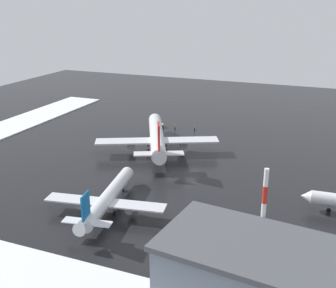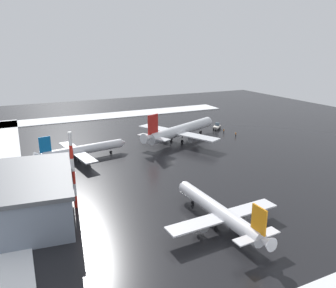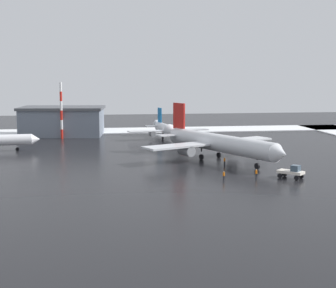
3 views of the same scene
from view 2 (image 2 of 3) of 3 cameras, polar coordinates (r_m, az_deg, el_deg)
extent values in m
plane|color=black|center=(101.42, 0.45, -2.05)|extent=(240.00, 240.00, 0.00)
cube|color=white|center=(162.41, -9.83, 4.92)|extent=(14.00, 116.00, 0.30)
cylinder|color=silver|center=(117.32, 2.53, 2.52)|extent=(17.70, 31.87, 3.79)
cone|color=silver|center=(131.80, 7.29, 3.98)|extent=(4.40, 3.96, 3.60)
cone|color=silver|center=(103.63, -3.60, 0.98)|extent=(4.61, 4.98, 3.69)
cube|color=silver|center=(120.51, -1.91, 2.75)|extent=(15.20, 10.62, 0.40)
cylinder|color=gray|center=(119.77, -0.93, 2.12)|extent=(3.63, 4.38, 2.23)
cube|color=silver|center=(109.62, 5.27, 1.27)|extent=(15.20, 10.62, 0.40)
cylinder|color=gray|center=(111.58, 4.48, 0.97)|extent=(3.63, 4.38, 2.23)
cube|color=red|center=(104.50, -2.64, 3.46)|extent=(2.27, 4.21, 6.24)
cube|color=silver|center=(107.94, -3.84, 1.49)|extent=(6.08, 4.91, 0.27)
cube|color=silver|center=(103.60, -1.15, 0.87)|extent=(6.08, 4.91, 0.27)
cylinder|color=black|center=(126.99, 5.72, 2.78)|extent=(0.27, 0.27, 0.78)
cylinder|color=black|center=(127.38, 5.70, 2.07)|extent=(0.88, 1.28, 1.23)
cylinder|color=black|center=(116.65, 0.56, 1.61)|extent=(0.27, 0.27, 0.78)
cylinder|color=black|center=(117.09, 0.56, 0.84)|extent=(0.88, 1.28, 1.23)
cylinder|color=black|center=(113.74, 2.48, 1.20)|extent=(0.27, 0.27, 0.78)
cylinder|color=black|center=(114.18, 2.47, 0.41)|extent=(0.88, 1.28, 1.23)
cylinder|color=white|center=(64.06, 8.42, -11.23)|extent=(23.81, 3.98, 2.69)
cone|color=white|center=(73.61, 2.47, -7.21)|extent=(2.03, 2.65, 2.55)
cone|color=white|center=(55.49, 16.70, -16.00)|extent=(2.94, 2.43, 2.61)
cube|color=white|center=(59.20, 4.60, -13.86)|extent=(4.03, 10.45, 0.28)
cylinder|color=gray|center=(60.64, 5.67, -13.95)|extent=(2.77, 1.72, 1.58)
cube|color=white|center=(66.34, 14.24, -10.79)|extent=(4.03, 10.45, 0.28)
cylinder|color=gray|center=(65.99, 12.91, -11.62)|extent=(2.77, 1.72, 1.58)
cube|color=orange|center=(55.15, 15.55, -12.59)|extent=(3.17, 0.46, 4.42)
cube|color=white|center=(55.37, 13.32, -15.99)|extent=(2.26, 3.90, 0.19)
cube|color=white|center=(58.25, 16.95, -14.52)|extent=(2.26, 3.90, 0.19)
cylinder|color=black|center=(70.64, 4.34, -9.38)|extent=(0.19, 0.19, 0.55)
cylinder|color=black|center=(71.15, 4.32, -10.21)|extent=(0.88, 0.32, 0.87)
cylinder|color=black|center=(62.06, 8.37, -13.46)|extent=(0.19, 0.19, 0.55)
cylinder|color=black|center=(62.64, 8.33, -14.37)|extent=(0.88, 0.32, 0.87)
cylinder|color=black|center=(63.97, 10.94, -12.62)|extent=(0.19, 0.19, 0.55)
cylinder|color=black|center=(64.53, 10.89, -13.51)|extent=(0.88, 0.32, 0.87)
cylinder|color=silver|center=(101.37, -14.32, -0.92)|extent=(6.73, 24.22, 2.73)
cone|color=silver|center=(106.29, -7.77, 0.27)|extent=(2.88, 2.34, 2.60)
cone|color=silver|center=(97.76, -21.55, -1.95)|extent=(2.77, 3.22, 2.66)
cube|color=silver|center=(106.69, -16.78, -0.38)|extent=(10.89, 5.24, 0.29)
cylinder|color=gray|center=(105.57, -16.26, -0.97)|extent=(2.04, 2.96, 1.61)
cube|color=silver|center=(94.76, -14.24, -2.30)|extent=(10.89, 5.24, 0.29)
cylinder|color=gray|center=(96.58, -14.33, -2.45)|extent=(2.04, 2.96, 1.61)
cube|color=#0C5999|center=(97.32, -20.64, -0.09)|extent=(0.82, 3.22, 4.50)
cube|color=silver|center=(100.49, -20.73, -1.46)|extent=(4.15, 2.71, 0.19)
cube|color=silver|center=(96.02, -19.99, -2.21)|extent=(4.15, 2.71, 0.19)
cylinder|color=black|center=(104.75, -9.97, -0.77)|extent=(0.19, 0.19, 0.56)
cylinder|color=black|center=(105.10, -9.94, -1.37)|extent=(0.43, 0.92, 0.88)
cylinder|color=black|center=(102.58, -15.88, -1.54)|extent=(0.19, 0.19, 0.56)
cylinder|color=black|center=(102.94, -15.83, -2.16)|extent=(0.43, 0.92, 0.88)
cylinder|color=black|center=(99.39, -15.20, -2.07)|extent=(0.19, 0.19, 0.56)
cylinder|color=black|center=(99.76, -15.15, -2.71)|extent=(0.43, 0.92, 0.88)
cube|color=silver|center=(134.86, 8.49, 3.02)|extent=(4.78, 4.84, 0.50)
cube|color=#3F5160|center=(135.55, 8.59, 3.44)|extent=(2.05, 2.05, 1.10)
cylinder|color=black|center=(136.76, 8.23, 2.92)|extent=(0.86, 0.87, 0.90)
cylinder|color=black|center=(136.36, 9.04, 2.85)|extent=(0.86, 0.87, 0.90)
cylinder|color=black|center=(133.70, 7.92, 2.62)|extent=(0.86, 0.87, 0.90)
cylinder|color=black|center=(133.29, 8.74, 2.54)|extent=(0.86, 0.87, 0.90)
cylinder|color=black|center=(129.64, 9.64, 2.09)|extent=(0.16, 0.16, 0.85)
cylinder|color=black|center=(129.60, 9.72, 2.08)|extent=(0.16, 0.16, 0.85)
cylinder|color=orange|center=(129.44, 9.69, 2.40)|extent=(0.36, 0.36, 0.62)
sphere|color=tan|center=(129.34, 9.70, 2.58)|extent=(0.24, 0.24, 0.24)
cylinder|color=black|center=(120.42, 4.85, 1.14)|extent=(0.16, 0.16, 0.85)
cylinder|color=black|center=(120.58, 4.90, 1.16)|extent=(0.16, 0.16, 0.85)
cylinder|color=orange|center=(120.31, 4.89, 1.49)|extent=(0.36, 0.36, 0.62)
sphere|color=tan|center=(120.19, 4.89, 1.69)|extent=(0.24, 0.24, 0.24)
cylinder|color=black|center=(125.34, 11.66, 1.47)|extent=(0.16, 0.16, 0.85)
cylinder|color=black|center=(125.28, 11.74, 1.46)|extent=(0.16, 0.16, 0.85)
cylinder|color=orange|center=(125.13, 11.72, 1.79)|extent=(0.36, 0.36, 0.62)
sphere|color=tan|center=(125.02, 11.73, 1.98)|extent=(0.24, 0.24, 0.24)
cylinder|color=red|center=(72.13, -15.78, -9.62)|extent=(0.70, 0.70, 2.74)
cylinder|color=white|center=(70.99, -15.95, -7.63)|extent=(0.70, 0.70, 2.74)
cylinder|color=red|center=(69.94, -16.13, -5.59)|extent=(0.70, 0.70, 2.74)
cylinder|color=white|center=(68.98, -16.31, -3.48)|extent=(0.70, 0.70, 2.74)
cylinder|color=red|center=(68.11, -16.50, -1.32)|extent=(0.70, 0.70, 2.74)
cylinder|color=white|center=(67.35, -16.69, 0.90)|extent=(0.70, 0.70, 2.74)
cube|color=slate|center=(70.25, -22.34, -8.65)|extent=(25.45, 16.67, 8.00)
cube|color=#4C4F54|center=(68.58, -22.74, -5.31)|extent=(26.56, 17.78, 0.80)
camera|label=1|loc=(74.69, -67.60, 11.81)|focal=45.00mm
camera|label=3|loc=(177.15, 40.46, 8.31)|focal=55.00mm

